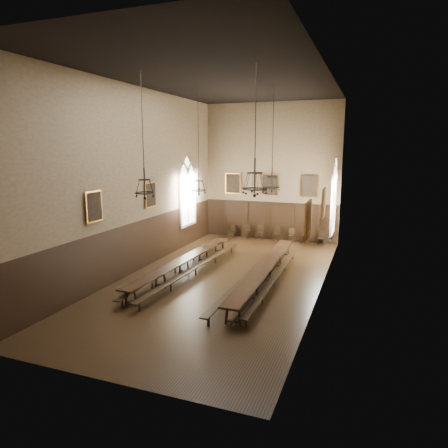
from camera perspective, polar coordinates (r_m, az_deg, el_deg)
The scene contains 33 objects.
floor at distance 19.04m, azimuth -0.12°, elevation -7.83°, with size 9.00×18.00×0.02m, color black.
ceiling at distance 18.29m, azimuth -0.13°, elevation 20.04°, with size 9.00×18.00×0.02m, color black.
wall_back at distance 26.72m, azimuth 6.72°, elevation 7.34°, with size 9.00×0.02×9.00m, color #8D7256.
wall_front at distance 10.23m, azimuth -18.11°, elevation 1.45°, with size 9.00×0.02×9.00m, color #8D7256.
wall_left at distance 20.14m, azimuth -12.30°, elevation 6.07°, with size 0.02×18.00×9.00m, color #8D7256.
wall_right at distance 17.07m, azimuth 14.26°, elevation 5.19°, with size 0.02×18.00×9.00m, color #8D7256.
wainscot_panelling at distance 18.68m, azimuth -0.12°, elevation -4.16°, with size 9.00×18.00×2.50m, color black, non-canonical shape.
table_left at distance 19.78m, azimuth -5.70°, elevation -5.98°, with size 1.05×9.80×0.76m.
table_right at distance 18.48m, azimuth 5.88°, elevation -7.10°, with size 0.98×10.58×0.82m.
bench_left_outer at distance 19.92m, azimuth -6.99°, elevation -6.15°, with size 0.64×10.21×0.46m.
bench_left_inner at distance 19.43m, azimuth -4.07°, elevation -6.54°, with size 0.73×10.20×0.46m.
bench_right_inner at distance 18.44m, azimuth 3.81°, elevation -7.45°, with size 0.43×10.65×0.48m.
bench_right_outer at distance 18.21m, azimuth 7.32°, elevation -7.82°, with size 0.41×9.91×0.45m.
chair_1 at distance 27.57m, azimuth 1.16°, elevation -1.37°, with size 0.49×0.49×0.89m.
chair_2 at distance 27.21m, azimuth 3.11°, elevation -1.46°, with size 0.48×0.48×1.02m.
chair_3 at distance 26.96m, azimuth 5.12°, elevation -1.59°, with size 0.49×0.49×1.03m.
chair_4 at distance 26.78m, azimuth 7.51°, elevation -1.77°, with size 0.51×0.51×0.96m.
chair_5 at distance 26.56m, azimuth 9.66°, elevation -1.97°, with size 0.48×0.48×0.91m.
chair_6 at distance 26.36m, azimuth 11.47°, elevation -2.09°, with size 0.45×0.45×0.97m.
chair_7 at distance 26.20m, azimuth 13.66°, elevation -2.32°, with size 0.43×0.43×0.89m.
chandelier_back_left at distance 21.38m, azimuth -3.62°, elevation 5.84°, with size 0.79×0.79×5.29m.
chandelier_back_right at distance 19.91m, azimuth 6.86°, elevation 6.26°, with size 0.79×0.79×4.98m.
chandelier_front_left at distance 16.58m, azimuth -11.28°, elevation 5.54°, with size 0.82×0.82×4.87m.
chandelier_front_right at distance 14.82m, azimuth 4.40°, elevation 6.11°, with size 0.92×0.92×4.58m.
portrait_back_0 at distance 27.39m, azimuth 1.30°, elevation 5.82°, with size 1.10×0.12×1.40m.
portrait_back_1 at distance 26.65m, azimuth 6.61°, elevation 5.61°, with size 1.10×0.12×1.40m.
portrait_back_2 at distance 26.16m, azimuth 12.17°, elevation 5.34°, with size 1.10×0.12×1.40m.
portrait_left_0 at distance 20.99m, azimuth -10.45°, elevation 4.13°, with size 0.12×1.00×1.30m.
portrait_left_1 at distance 17.32m, azimuth -18.07°, elevation 2.39°, with size 0.12×1.00×1.30m.
portrait_right_0 at distance 18.16m, azimuth 14.08°, elevation 2.97°, with size 0.12×1.00×1.30m.
portrait_right_1 at distance 13.75m, azimuth 11.95°, elevation 0.64°, with size 0.12×1.00×1.30m.
window_right at distance 22.64m, azimuth 15.48°, elevation 3.62°, with size 0.20×2.20×4.60m, color white, non-canonical shape.
window_left at distance 24.99m, azimuth -5.24°, elevation 4.61°, with size 0.20×2.20×4.60m, color white, non-canonical shape.
Camera 1 is at (6.33, -16.90, 6.06)m, focal length 32.00 mm.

